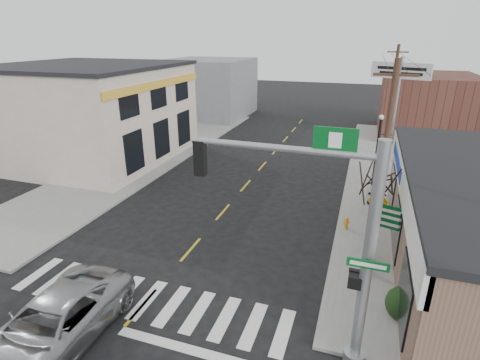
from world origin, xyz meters
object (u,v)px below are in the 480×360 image
(bare_tree, at_px, (380,173))
(dance_center_sign, at_px, (398,90))
(guide_sign, at_px, (392,224))
(lamp_post, at_px, (378,154))
(utility_pole_far, at_px, (391,101))
(fire_hydrant, at_px, (346,222))
(traffic_signal_pole, at_px, (338,234))
(suv, at_px, (53,324))
(utility_pole_near, at_px, (381,174))

(bare_tree, bearing_deg, dance_center_sign, 85.05)
(guide_sign, xyz_separation_m, lamp_post, (-0.64, 5.86, 1.13))
(utility_pole_far, bearing_deg, fire_hydrant, -90.58)
(traffic_signal_pole, distance_m, lamp_post, 11.61)
(utility_pole_far, bearing_deg, guide_sign, -82.85)
(utility_pole_far, bearing_deg, dance_center_sign, -81.67)
(fire_hydrant, relative_size, dance_center_sign, 0.08)
(dance_center_sign, bearing_deg, utility_pole_far, 112.97)
(traffic_signal_pole, bearing_deg, suv, -164.06)
(bare_tree, relative_size, utility_pole_far, 0.59)
(fire_hydrant, bearing_deg, guide_sign, -54.66)
(suv, relative_size, utility_pole_far, 0.68)
(guide_sign, height_order, bare_tree, bare_tree)
(guide_sign, xyz_separation_m, dance_center_sign, (0.23, 10.89, 3.87))
(suv, relative_size, guide_sign, 2.03)
(traffic_signal_pole, xyz_separation_m, utility_pole_far, (1.99, 21.29, 0.18))
(suv, height_order, lamp_post, lamp_post)
(guide_sign, bearing_deg, utility_pole_far, 105.63)
(lamp_post, xyz_separation_m, dance_center_sign, (0.86, 5.02, 2.74))
(guide_sign, xyz_separation_m, bare_tree, (-0.70, 0.17, 2.03))
(bare_tree, bearing_deg, utility_pole_near, -90.00)
(traffic_signal_pole, height_order, bare_tree, traffic_signal_pole)
(fire_hydrant, relative_size, bare_tree, 0.13)
(suv, relative_size, utility_pole_near, 0.69)
(traffic_signal_pole, relative_size, guide_sign, 2.47)
(traffic_signal_pole, relative_size, bare_tree, 1.40)
(fire_hydrant, bearing_deg, suv, -127.74)
(traffic_signal_pole, height_order, fire_hydrant, traffic_signal_pole)
(traffic_signal_pole, distance_m, fire_hydrant, 8.93)
(utility_pole_near, bearing_deg, utility_pole_far, 88.18)
(suv, distance_m, utility_pole_far, 25.72)
(guide_sign, distance_m, lamp_post, 6.00)
(guide_sign, xyz_separation_m, utility_pole_far, (0.19, 15.66, 2.43))
(guide_sign, relative_size, utility_pole_far, 0.33)
(guide_sign, height_order, dance_center_sign, dance_center_sign)
(dance_center_sign, xyz_separation_m, utility_pole_far, (-0.04, 4.77, -1.43))
(lamp_post, bearing_deg, dance_center_sign, 84.40)
(lamp_post, bearing_deg, suv, -119.47)
(fire_hydrant, bearing_deg, dance_center_sign, 76.67)
(traffic_signal_pole, height_order, lamp_post, traffic_signal_pole)
(bare_tree, distance_m, utility_pole_far, 15.52)
(guide_sign, relative_size, dance_center_sign, 0.36)
(suv, bearing_deg, traffic_signal_pole, 13.72)
(lamp_post, xyz_separation_m, utility_pole_near, (-0.06, -6.78, 1.26))
(lamp_post, relative_size, utility_pole_far, 0.61)
(suv, height_order, fire_hydrant, suv)
(suv, distance_m, utility_pole_near, 11.88)
(lamp_post, relative_size, bare_tree, 1.03)
(fire_hydrant, distance_m, bare_tree, 4.31)
(lamp_post, distance_m, dance_center_sign, 5.79)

